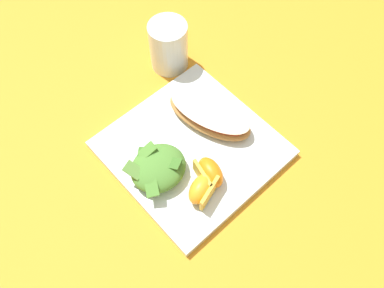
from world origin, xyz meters
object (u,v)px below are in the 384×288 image
Objects in this scene: cheesy_pizza_bread at (210,114)px; orange_wedge_front at (202,189)px; white_plate at (192,149)px; green_salad_pile at (159,169)px; drinking_clear_cup at (169,46)px; orange_wedge_middle at (210,173)px.

orange_wedge_front reaches higher than cheesy_pizza_bread.
white_plate is 0.08m from green_salad_pile.
green_salad_pile is 0.98× the size of drinking_clear_cup.
orange_wedge_front reaches higher than white_plate.
green_salad_pile is (-0.14, -0.02, 0.00)m from cheesy_pizza_bread.
white_plate is 1.51× the size of cheesy_pizza_bread.
cheesy_pizza_bread is at bearing -104.55° from drinking_clear_cup.
orange_wedge_front is (-0.05, -0.08, 0.03)m from white_plate.
green_salad_pile reaches higher than orange_wedge_middle.
drinking_clear_cup is (0.16, 0.27, 0.02)m from orange_wedge_front.
orange_wedge_front is at bearing -155.77° from orange_wedge_middle.
drinking_clear_cup reaches higher than orange_wedge_front.
white_plate is 0.07m from orange_wedge_middle.
cheesy_pizza_bread is at bearing 46.37° from orange_wedge_middle.
drinking_clear_cup is at bearing 59.64° from orange_wedge_front.
white_plate is 4.13× the size of orange_wedge_front.
orange_wedge_front is at bearing -138.25° from cheesy_pizza_bread.
orange_wedge_front is (-0.11, -0.10, 0.00)m from cheesy_pizza_bread.
green_salad_pile reaches higher than cheesy_pizza_bread.
cheesy_pizza_bread is 0.12m from orange_wedge_middle.
green_salad_pile is (-0.08, -0.00, 0.03)m from white_plate.
cheesy_pizza_bread is 1.76× the size of drinking_clear_cup.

